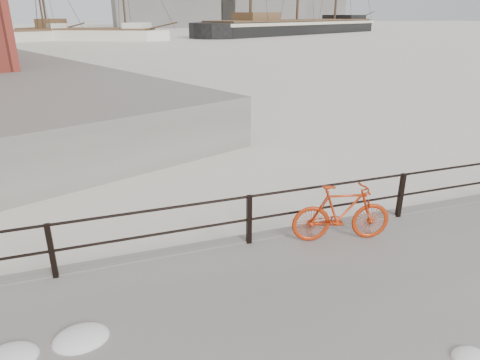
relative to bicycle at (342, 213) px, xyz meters
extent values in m
plane|color=white|center=(1.77, 0.63, -0.93)|extent=(400.00, 400.00, 0.00)
imported|color=#BA2F0C|center=(0.00, 0.00, 0.00)|extent=(1.95, 0.73, 1.17)
ellipsoid|color=white|center=(-4.83, -1.24, -0.45)|extent=(0.76, 0.60, 0.27)
ellipsoid|color=white|center=(-0.06, -3.27, -0.50)|extent=(0.49, 0.38, 0.17)
ellipsoid|color=white|center=(-5.72, -1.32, -0.45)|extent=(0.75, 0.59, 0.27)
cube|color=gray|center=(79.77, 150.63, 6.07)|extent=(20.00, 16.00, 14.00)
camera|label=1|loc=(-4.31, -6.37, 3.61)|focal=32.00mm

